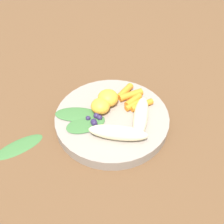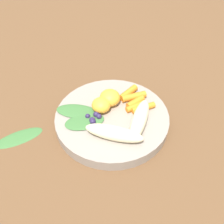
{
  "view_description": "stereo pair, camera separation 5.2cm",
  "coord_description": "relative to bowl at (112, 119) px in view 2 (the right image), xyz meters",
  "views": [
    {
      "loc": [
        -0.2,
        -0.38,
        0.47
      ],
      "look_at": [
        0.0,
        0.0,
        0.04
      ],
      "focal_mm": 40.67,
      "sensor_mm": 36.0,
      "label": 1
    },
    {
      "loc": [
        -0.15,
        -0.4,
        0.47
      ],
      "look_at": [
        0.0,
        0.0,
        0.04
      ],
      "focal_mm": 40.67,
      "sensor_mm": 36.0,
      "label": 2
    }
  ],
  "objects": [
    {
      "name": "kale_leaf_left",
      "position": [
        -0.08,
        0.04,
        0.02
      ],
      "size": [
        0.11,
        0.09,
        0.0
      ],
      "primitive_type": "ellipsoid",
      "rotation": [
        0.0,
        0.0,
        8.9
      ],
      "color": "#3D7038",
      "rests_on": "bowl"
    },
    {
      "name": "carrot_front",
      "position": [
        0.08,
        -0.01,
        0.02
      ],
      "size": [
        0.06,
        0.02,
        0.02
      ],
      "primitive_type": "cylinder",
      "rotation": [
        0.0,
        1.57,
        6.31
      ],
      "color": "orange",
      "rests_on": "bowl"
    },
    {
      "name": "carrot_rear",
      "position": [
        0.07,
        0.03,
        0.02
      ],
      "size": [
        0.06,
        0.02,
        0.02
      ],
      "primitive_type": "cylinder",
      "rotation": [
        0.0,
        1.57,
        6.25
      ],
      "color": "orange",
      "rests_on": "bowl"
    },
    {
      "name": "ground_plane",
      "position": [
        0.0,
        0.0,
        -0.01
      ],
      "size": [
        2.4,
        2.4,
        0.0
      ],
      "primitive_type": "plane",
      "color": "brown"
    },
    {
      "name": "bowl",
      "position": [
        0.0,
        0.0,
        0.0
      ],
      "size": [
        0.28,
        0.28,
        0.03
      ],
      "primitive_type": "cylinder",
      "color": "gray",
      "rests_on": "ground_plane"
    },
    {
      "name": "kale_leaf_right",
      "position": [
        -0.07,
        -0.0,
        0.02
      ],
      "size": [
        0.1,
        0.06,
        0.0
      ],
      "primitive_type": "ellipsoid",
      "rotation": [
        0.0,
        0.0,
        9.35
      ],
      "color": "#3D7038",
      "rests_on": "bowl"
    },
    {
      "name": "carrot_small",
      "position": [
        0.06,
        0.05,
        0.02
      ],
      "size": [
        0.06,
        0.04,
        0.02
      ],
      "primitive_type": "cylinder",
      "rotation": [
        0.0,
        1.57,
        6.77
      ],
      "color": "orange",
      "rests_on": "bowl"
    },
    {
      "name": "carrot_mid_left",
      "position": [
        0.06,
        0.0,
        0.02
      ],
      "size": [
        0.05,
        0.02,
        0.01
      ],
      "primitive_type": "cylinder",
      "rotation": [
        0.0,
        1.57,
        6.43
      ],
      "color": "orange",
      "rests_on": "bowl"
    },
    {
      "name": "banana_peeled_right",
      "position": [
        -0.02,
        -0.07,
        0.03
      ],
      "size": [
        0.13,
        0.1,
        0.03
      ],
      "primitive_type": "ellipsoid",
      "rotation": [
        0.0,
        0.0,
        5.66
      ],
      "color": "beige",
      "rests_on": "bowl"
    },
    {
      "name": "kale_leaf_stray",
      "position": [
        -0.22,
        0.03,
        -0.01
      ],
      "size": [
        0.12,
        0.06,
        0.01
      ],
      "primitive_type": "ellipsoid",
      "rotation": [
        0.0,
        0.0,
        3.28
      ],
      "color": "#3D7038",
      "rests_on": "ground_plane"
    },
    {
      "name": "orange_segment_near",
      "position": [
        -0.02,
        0.02,
        0.03
      ],
      "size": [
        0.05,
        0.05,
        0.03
      ],
      "primitive_type": "ellipsoid",
      "color": "#F4A833",
      "rests_on": "bowl"
    },
    {
      "name": "carrot_mid_right",
      "position": [
        0.07,
        0.01,
        0.02
      ],
      "size": [
        0.05,
        0.03,
        0.02
      ],
      "primitive_type": "cylinder",
      "rotation": [
        0.0,
        1.57,
        6.59
      ],
      "color": "orange",
      "rests_on": "bowl"
    },
    {
      "name": "banana_peeled_left",
      "position": [
        0.05,
        -0.05,
        0.03
      ],
      "size": [
        0.11,
        0.12,
        0.03
      ],
      "primitive_type": "ellipsoid",
      "rotation": [
        0.0,
        0.0,
        7.19
      ],
      "color": "beige",
      "rests_on": "bowl"
    },
    {
      "name": "orange_segment_far",
      "position": [
        0.01,
        0.04,
        0.03
      ],
      "size": [
        0.05,
        0.05,
        0.04
      ],
      "primitive_type": "ellipsoid",
      "color": "#F4A833",
      "rests_on": "bowl"
    },
    {
      "name": "blueberry_pile",
      "position": [
        -0.05,
        -0.01,
        0.02
      ],
      "size": [
        0.04,
        0.05,
        0.01
      ],
      "color": "#2D234C",
      "rests_on": "bowl"
    }
  ]
}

